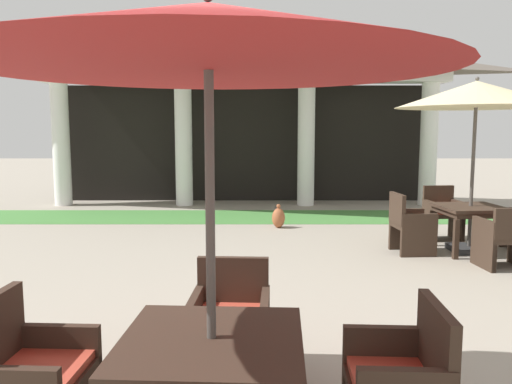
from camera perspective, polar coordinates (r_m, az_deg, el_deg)
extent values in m
cylinder|color=white|center=(13.47, -20.84, 4.96)|extent=(0.42, 0.42, 3.00)
cylinder|color=white|center=(12.72, -8.01, 5.26)|extent=(0.42, 0.42, 3.00)
cylinder|color=white|center=(12.65, 5.68, 5.28)|extent=(0.42, 0.42, 3.00)
cylinder|color=white|center=(13.29, 18.76, 5.03)|extent=(0.42, 0.42, 3.00)
cube|color=white|center=(12.65, -1.20, 12.66)|extent=(9.83, 0.70, 0.24)
pyramid|color=#665B51|center=(12.72, -1.21, 15.30)|extent=(10.23, 2.85, 0.94)
cube|color=black|center=(13.49, -1.10, 5.42)|extent=(9.63, 0.16, 3.00)
cube|color=#47843D|center=(11.01, -1.36, -2.76)|extent=(12.03, 1.77, 0.01)
cube|color=#38281E|center=(2.98, -4.91, -16.29)|extent=(1.06, 1.06, 0.05)
cube|color=#38281E|center=(3.01, -4.90, -17.32)|extent=(0.98, 0.98, 0.07)
cube|color=#38281E|center=(3.65, -11.53, -18.60)|extent=(0.07, 0.07, 0.60)
cube|color=#38281E|center=(3.55, 4.28, -19.24)|extent=(0.07, 0.07, 0.60)
cylinder|color=#4C4742|center=(2.83, -5.01, -7.57)|extent=(0.05, 0.05, 2.31)
cone|color=maroon|center=(2.78, -5.28, 16.90)|extent=(2.62, 2.62, 0.34)
cube|color=#38281E|center=(4.02, -2.85, -14.43)|extent=(0.60, 0.59, 0.07)
cube|color=#C64C38|center=(4.00, -2.85, -13.63)|extent=(0.55, 0.54, 0.05)
cube|color=#38281E|center=(4.19, -2.50, -10.03)|extent=(0.57, 0.09, 0.42)
cube|color=#38281E|center=(4.04, 1.07, -15.69)|extent=(0.09, 0.57, 0.62)
cube|color=#38281E|center=(4.09, -6.70, -15.45)|extent=(0.09, 0.57, 0.62)
cube|color=#38281E|center=(3.86, 0.81, -18.89)|extent=(0.06, 0.06, 0.36)
cube|color=#38281E|center=(3.91, -7.20, -18.58)|extent=(0.06, 0.06, 0.36)
cube|color=#38281E|center=(4.32, 1.07, -15.95)|extent=(0.06, 0.06, 0.36)
cube|color=#38281E|center=(4.37, -5.99, -15.74)|extent=(0.06, 0.06, 0.36)
cube|color=#C64C38|center=(3.11, 15.15, -19.63)|extent=(0.48, 0.57, 0.05)
cube|color=#38281E|center=(3.08, 19.56, -15.88)|extent=(0.09, 0.59, 0.46)
cube|color=#38281E|center=(3.41, 14.03, -19.73)|extent=(0.49, 0.08, 0.69)
cube|color=#38281E|center=(3.37, -23.15, -18.90)|extent=(0.56, 0.64, 0.07)
cube|color=#C64C38|center=(3.35, -23.20, -17.98)|extent=(0.52, 0.59, 0.05)
cube|color=#38281E|center=(3.65, -20.99, -18.45)|extent=(0.54, 0.09, 0.65)
cube|color=#38281E|center=(8.45, 22.89, -1.61)|extent=(1.00, 1.00, 0.05)
cube|color=#38281E|center=(8.46, 22.87, -2.03)|extent=(0.92, 0.92, 0.08)
cube|color=#38281E|center=(7.95, 21.46, -4.94)|extent=(0.08, 0.08, 0.58)
cube|color=#38281E|center=(8.70, 18.96, -3.83)|extent=(0.08, 0.08, 0.58)
cube|color=#38281E|center=(9.08, 23.91, -3.61)|extent=(0.08, 0.08, 0.58)
cube|color=#2D2D2D|center=(8.56, 22.69, -5.87)|extent=(0.54, 0.54, 0.09)
cylinder|color=#4C4742|center=(8.39, 23.05, 1.69)|extent=(0.05, 0.05, 2.35)
cone|color=beige|center=(8.38, 23.45, 9.98)|extent=(2.37, 2.37, 0.39)
sphere|color=#4C4742|center=(8.40, 23.53, 11.52)|extent=(0.06, 0.06, 0.06)
cube|color=#38281E|center=(9.28, 20.22, -2.37)|extent=(0.58, 0.53, 0.07)
cube|color=#C64C38|center=(9.28, 20.24, -2.00)|extent=(0.53, 0.49, 0.05)
cube|color=#38281E|center=(9.45, 19.71, -0.63)|extent=(0.54, 0.11, 0.44)
cube|color=#38281E|center=(9.41, 21.57, -2.90)|extent=(0.10, 0.49, 0.66)
cube|color=#38281E|center=(9.20, 18.80, -3.00)|extent=(0.10, 0.49, 0.66)
cube|color=#38281E|center=(9.24, 22.08, -3.95)|extent=(0.06, 0.06, 0.39)
cube|color=#38281E|center=(9.03, 19.36, -4.08)|extent=(0.06, 0.06, 0.39)
cube|color=#38281E|center=(9.62, 20.92, -3.49)|extent=(0.06, 0.06, 0.39)
cube|color=#38281E|center=(9.42, 18.28, -3.59)|extent=(0.06, 0.06, 0.39)
cube|color=#38281E|center=(9.08, 25.83, -4.45)|extent=(0.06, 0.06, 0.35)
cube|color=#38281E|center=(8.11, 17.14, -3.59)|extent=(0.59, 0.58, 0.07)
cube|color=#C64C38|center=(8.10, 17.16, -3.18)|extent=(0.54, 0.54, 0.05)
cube|color=#38281E|center=(7.98, 15.54, -1.79)|extent=(0.11, 0.54, 0.46)
cube|color=#38281E|center=(8.35, 16.48, -3.98)|extent=(0.54, 0.11, 0.64)
cube|color=#38281E|center=(7.90, 17.79, -4.64)|extent=(0.54, 0.11, 0.64)
cube|color=#38281E|center=(8.46, 18.00, -4.77)|extent=(0.06, 0.06, 0.39)
cube|color=#38281E|center=(8.03, 19.34, -5.44)|extent=(0.06, 0.06, 0.39)
cube|color=#38281E|center=(8.29, 14.90, -4.91)|extent=(0.06, 0.06, 0.39)
cube|color=#38281E|center=(7.85, 16.09, -5.61)|extent=(0.06, 0.06, 0.39)
cube|color=#38281E|center=(7.72, 25.93, -4.63)|extent=(0.64, 0.61, 0.07)
cube|color=#C64C38|center=(7.71, 25.95, -4.19)|extent=(0.59, 0.56, 0.05)
cube|color=#38281E|center=(7.60, 24.11, -5.27)|extent=(0.11, 0.56, 0.67)
cube|color=#38281E|center=(7.85, 23.22, -5.96)|extent=(0.06, 0.06, 0.37)
cube|color=#38281E|center=(8.11, 26.56, -5.73)|extent=(0.06, 0.06, 0.37)
cube|color=#38281E|center=(7.42, 25.05, -6.78)|extent=(0.06, 0.06, 0.37)
ellipsoid|color=#9E5633|center=(9.78, 2.59, -2.90)|extent=(0.25, 0.25, 0.38)
sphere|color=#9E5633|center=(9.75, 2.60, -1.57)|extent=(0.08, 0.08, 0.08)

